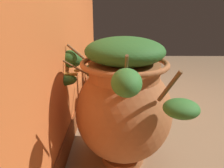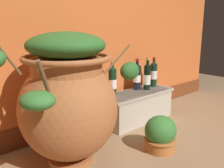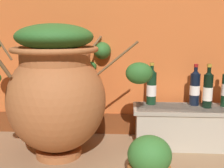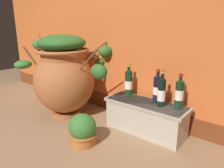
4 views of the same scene
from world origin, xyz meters
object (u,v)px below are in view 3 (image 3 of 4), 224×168
object	(u,v)px
wine_bottle_back	(195,87)
potted_shrub	(149,161)
wine_bottle_middle	(151,86)
terracotta_urn	(57,89)
wine_bottle_left	(208,89)

from	to	relation	value
wine_bottle_back	potted_shrub	distance (m)	0.82
wine_bottle_middle	potted_shrub	bearing A→B (deg)	-94.92
terracotta_urn	wine_bottle_back	bearing A→B (deg)	16.32
terracotta_urn	potted_shrub	size ratio (longest dim) A/B	4.34
potted_shrub	terracotta_urn	bearing A→B (deg)	152.31
terracotta_urn	wine_bottle_middle	world-z (taller)	terracotta_urn
wine_bottle_middle	potted_shrub	size ratio (longest dim) A/B	1.17
wine_bottle_left	wine_bottle_back	bearing A→B (deg)	139.04
wine_bottle_middle	wine_bottle_back	bearing A→B (deg)	-1.05
wine_bottle_left	potted_shrub	distance (m)	0.81
terracotta_urn	potted_shrub	world-z (taller)	terracotta_urn
wine_bottle_middle	wine_bottle_left	bearing A→B (deg)	-10.34
wine_bottle_middle	wine_bottle_back	size ratio (longest dim) A/B	1.02
terracotta_urn	wine_bottle_left	world-z (taller)	terracotta_urn
wine_bottle_left	potted_shrub	xyz separation A→B (m)	(-0.48, -0.56, -0.32)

